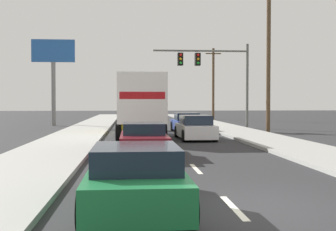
# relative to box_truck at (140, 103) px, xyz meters

# --- Properties ---
(ground_plane) EXTENTS (140.00, 140.00, 0.00)m
(ground_plane) POSITION_rel_box_truck_xyz_m (1.45, 8.05, -1.99)
(ground_plane) COLOR #2B2B2D
(sidewalk_right) EXTENTS (3.13, 80.00, 0.14)m
(sidewalk_right) POSITION_rel_box_truck_xyz_m (6.57, 3.05, -1.92)
(sidewalk_right) COLOR #9E9E99
(sidewalk_right) RESTS_ON ground_plane
(sidewalk_left) EXTENTS (3.13, 80.00, 0.14)m
(sidewalk_left) POSITION_rel_box_truck_xyz_m (-3.67, 3.05, -1.92)
(sidewalk_left) COLOR #9E9E99
(sidewalk_left) RESTS_ON ground_plane
(lane_markings) EXTENTS (0.14, 52.00, 0.01)m
(lane_markings) POSITION_rel_box_truck_xyz_m (1.45, 3.08, -1.99)
(lane_markings) COLOR silver
(lane_markings) RESTS_ON ground_plane
(box_truck) EXTENTS (2.73, 7.78, 3.50)m
(box_truck) POSITION_rel_box_truck_xyz_m (0.00, 0.00, 0.00)
(box_truck) COLOR white
(box_truck) RESTS_ON ground_plane
(car_maroon) EXTENTS (1.84, 4.38, 1.24)m
(car_maroon) POSITION_rel_box_truck_xyz_m (-0.04, -8.43, -1.42)
(car_maroon) COLOR maroon
(car_maroon) RESTS_ON ground_plane
(car_green) EXTENTS (1.92, 4.30, 1.22)m
(car_green) POSITION_rel_box_truck_xyz_m (-0.43, -16.75, -1.43)
(car_green) COLOR #196B38
(car_green) RESTS_ON ground_plane
(car_blue) EXTENTS (1.88, 4.31, 1.30)m
(car_blue) POSITION_rel_box_truck_xyz_m (3.25, 4.69, -1.41)
(car_blue) COLOR #1E389E
(car_blue) RESTS_ON ground_plane
(car_white) EXTENTS (1.90, 4.23, 1.32)m
(car_white) POSITION_rel_box_truck_xyz_m (2.96, -1.38, -1.39)
(car_white) COLOR white
(car_white) RESTS_ON ground_plane
(traffic_signal_mast) EXTENTS (7.37, 0.69, 6.51)m
(traffic_signal_mast) POSITION_rel_box_truck_xyz_m (5.42, 8.57, 2.80)
(traffic_signal_mast) COLOR #595B56
(traffic_signal_mast) RESTS_ON ground_plane
(utility_pole_mid) EXTENTS (1.80, 0.28, 10.29)m
(utility_pole_mid) POSITION_rel_box_truck_xyz_m (8.68, 3.97, 3.29)
(utility_pole_mid) COLOR brown
(utility_pole_mid) RESTS_ON ground_plane
(utility_pole_far) EXTENTS (1.80, 0.28, 8.20)m
(utility_pole_far) POSITION_rel_box_truck_xyz_m (8.99, 25.63, 2.24)
(utility_pole_far) COLOR brown
(utility_pole_far) RESTS_ON ground_plane
(roadside_billboard) EXTENTS (3.63, 0.36, 7.34)m
(roadside_billboard) POSITION_rel_box_truck_xyz_m (-7.08, 13.43, 3.16)
(roadside_billboard) COLOR slate
(roadside_billboard) RESTS_ON ground_plane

